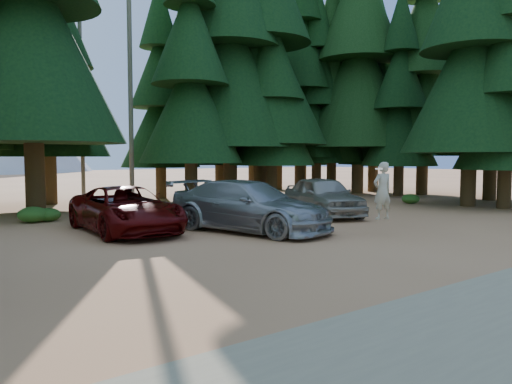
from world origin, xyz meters
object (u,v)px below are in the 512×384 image
(log_left, at_px, (155,212))
(log_right, at_px, (247,204))
(red_pickup, at_px, (126,209))
(silver_minivan_center, at_px, (249,206))
(silver_minivan_right, at_px, (323,196))
(frisbee_player, at_px, (382,191))
(log_mid, at_px, (246,206))

(log_left, bearing_deg, log_right, 8.41)
(red_pickup, bearing_deg, log_right, 30.76)
(silver_minivan_center, height_order, silver_minivan_right, silver_minivan_center)
(red_pickup, distance_m, silver_minivan_right, 8.07)
(frisbee_player, xyz_separation_m, log_left, (-3.17, 8.84, -1.21))
(silver_minivan_right, height_order, log_right, silver_minivan_right)
(red_pickup, distance_m, frisbee_player, 7.93)
(silver_minivan_right, distance_m, log_left, 6.80)
(red_pickup, relative_size, frisbee_player, 3.00)
(red_pickup, bearing_deg, frisbee_player, -38.68)
(frisbee_player, bearing_deg, silver_minivan_right, -101.68)
(red_pickup, distance_m, log_left, 4.55)
(log_right, bearing_deg, log_mid, -133.71)
(silver_minivan_right, relative_size, log_mid, 1.52)
(frisbee_player, bearing_deg, log_left, -57.16)
(silver_minivan_center, distance_m, silver_minivan_right, 5.10)
(frisbee_player, relative_size, log_mid, 0.56)
(red_pickup, xyz_separation_m, silver_minivan_right, (8.05, -0.62, 0.08))
(log_left, bearing_deg, frisbee_player, -67.39)
(log_left, distance_m, log_mid, 4.49)
(red_pickup, height_order, silver_minivan_right, silver_minivan_right)
(log_left, xyz_separation_m, log_mid, (4.49, -0.07, -0.02))
(log_left, bearing_deg, red_pickup, -124.47)
(log_mid, bearing_deg, log_right, 69.88)
(silver_minivan_center, relative_size, frisbee_player, 3.22)
(frisbee_player, relative_size, log_right, 0.39)
(silver_minivan_center, xyz_separation_m, frisbee_player, (2.71, -3.08, 0.55))
(red_pickup, distance_m, log_mid, 8.06)
(silver_minivan_center, xyz_separation_m, silver_minivan_right, (4.86, 1.56, -0.01))
(log_mid, bearing_deg, silver_minivan_center, -103.92)
(log_mid, distance_m, log_right, 0.74)
(red_pickup, bearing_deg, log_mid, 28.91)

